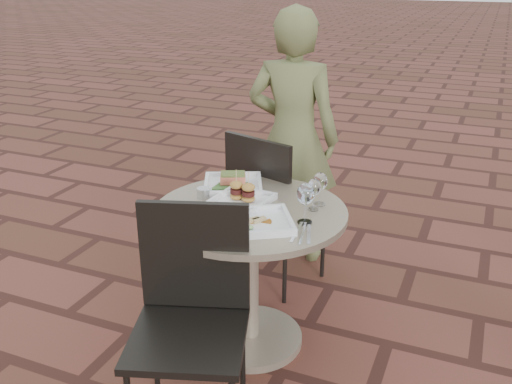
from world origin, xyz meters
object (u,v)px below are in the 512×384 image
at_px(chair_far, 269,199).
at_px(diner, 293,138).
at_px(chair_near, 191,302).
at_px(cafe_table, 250,256).
at_px(plate_tuna, 259,221).
at_px(plate_salmon, 233,183).
at_px(plate_sliders, 242,197).

height_order(chair_far, diner, diner).
bearing_deg(chair_near, diner, 76.13).
bearing_deg(cafe_table, plate_tuna, -54.21).
bearing_deg(plate_salmon, chair_near, -77.24).
xyz_separation_m(chair_far, plate_tuna, (0.22, -0.69, 0.20)).
xyz_separation_m(diner, plate_salmon, (-0.05, -0.77, -0.04)).
xyz_separation_m(cafe_table, plate_sliders, (-0.06, 0.06, 0.28)).
bearing_deg(chair_far, plate_salmon, 95.19).
height_order(cafe_table, plate_sliders, plate_sliders).
relative_size(cafe_table, chair_near, 0.97).
xyz_separation_m(chair_far, plate_salmon, (-0.07, -0.33, 0.20)).
bearing_deg(plate_tuna, plate_sliders, 129.95).
bearing_deg(chair_near, plate_sliders, 76.05).
bearing_deg(plate_tuna, chair_near, -106.10).
relative_size(plate_sliders, plate_tuna, 0.71).
relative_size(chair_near, diner, 0.59).
xyz_separation_m(diner, plate_tuna, (0.24, -1.12, -0.04)).
bearing_deg(plate_sliders, chair_far, 96.37).
bearing_deg(cafe_table, chair_far, 102.17).
relative_size(chair_near, plate_salmon, 2.44).
relative_size(plate_salmon, plate_tuna, 0.99).
bearing_deg(cafe_table, plate_salmon, 131.07).
distance_m(diner, plate_salmon, 0.77).
xyz_separation_m(cafe_table, chair_near, (-0.01, -0.55, 0.07)).
bearing_deg(diner, plate_sliders, 91.29).
distance_m(plate_salmon, plate_sliders, 0.20).
xyz_separation_m(chair_near, diner, (-0.12, 1.53, 0.24)).
xyz_separation_m(cafe_table, plate_salmon, (-0.19, 0.22, 0.27)).
relative_size(chair_near, plate_sliders, 3.41).
relative_size(chair_far, chair_near, 1.00).
distance_m(cafe_table, plate_sliders, 0.29).
relative_size(cafe_table, diner, 0.57).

